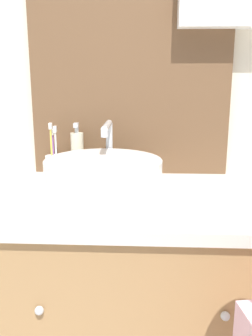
% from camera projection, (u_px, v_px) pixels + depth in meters
% --- Properties ---
extents(wall_back, '(3.20, 0.18, 2.50)m').
position_uv_depth(wall_back, '(146.00, 45.00, 1.36)').
color(wall_back, beige).
rests_on(wall_back, ground_plane).
extents(vanity_counter, '(1.07, 0.58, 0.81)m').
position_uv_depth(vanity_counter, '(134.00, 307.00, 1.28)').
color(vanity_counter, '#A37A4C').
rests_on(vanity_counter, ground_plane).
extents(sink_basin, '(0.36, 0.41, 0.21)m').
position_uv_depth(sink_basin, '(104.00, 177.00, 1.16)').
color(sink_basin, white).
rests_on(sink_basin, vanity_counter).
extents(toothbrush_holder, '(0.06, 0.06, 0.20)m').
position_uv_depth(toothbrush_holder, '(54.00, 164.00, 1.37)').
color(toothbrush_holder, silver).
rests_on(toothbrush_holder, vanity_counter).
extents(soap_dispenser, '(0.05, 0.05, 0.20)m').
position_uv_depth(soap_dispenser, '(77.00, 153.00, 1.39)').
color(soap_dispenser, beige).
rests_on(soap_dispenser, vanity_counter).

